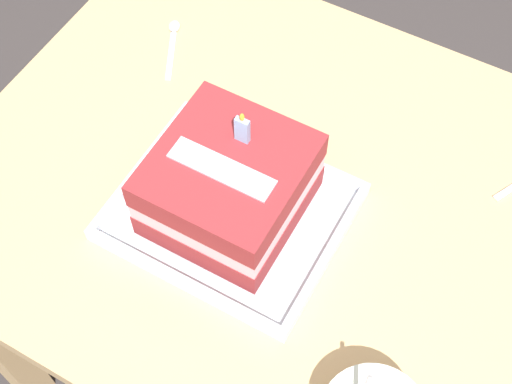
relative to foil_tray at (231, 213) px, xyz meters
The scene contains 5 objects.
ground_plane 0.76m from the foil_tray, 60.36° to the left, with size 8.00×8.00×0.00m, color #383333.
dining_table 0.15m from the foil_tray, 60.36° to the left, with size 1.00×0.80×0.75m.
foil_tray is the anchor object (origin of this frame).
birthday_cake 0.08m from the foil_tray, 90.00° to the left, with size 0.20×0.21×0.18m.
serving_spoon_by_bowls 0.38m from the foil_tray, 135.80° to the left, with size 0.08×0.13×0.01m.
Camera 1 is at (0.26, -0.54, 1.69)m, focal length 51.10 mm.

